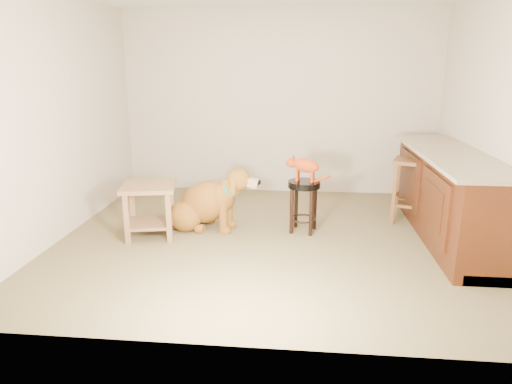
# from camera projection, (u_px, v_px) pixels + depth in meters

# --- Properties ---
(floor) EXTENTS (4.50, 4.00, 0.01)m
(floor) POSITION_uv_depth(u_px,v_px,m) (269.00, 239.00, 4.98)
(floor) COLOR brown
(floor) RESTS_ON ground
(room_shell) EXTENTS (4.54, 4.04, 2.62)m
(room_shell) POSITION_uv_depth(u_px,v_px,m) (270.00, 81.00, 4.53)
(room_shell) COLOR #BCAD97
(room_shell) RESTS_ON ground
(cabinet_run) EXTENTS (0.70, 2.56, 0.94)m
(cabinet_run) POSITION_uv_depth(u_px,v_px,m) (449.00, 197.00, 4.96)
(cabinet_run) COLOR #3E1B0B
(cabinet_run) RESTS_ON ground
(padded_stool) EXTENTS (0.36, 0.36, 0.59)m
(padded_stool) POSITION_uv_depth(u_px,v_px,m) (304.00, 196.00, 5.09)
(padded_stool) COLOR black
(padded_stool) RESTS_ON ground
(wood_stool) EXTENTS (0.51, 0.51, 0.76)m
(wood_stool) POSITION_uv_depth(u_px,v_px,m) (410.00, 190.00, 5.43)
(wood_stool) COLOR brown
(wood_stool) RESTS_ON ground
(side_table) EXTENTS (0.67, 0.67, 0.59)m
(side_table) POSITION_uv_depth(u_px,v_px,m) (150.00, 202.00, 4.97)
(side_table) COLOR brown
(side_table) RESTS_ON ground
(golden_retriever) EXTENTS (1.22, 0.66, 0.79)m
(golden_retriever) POSITION_uv_depth(u_px,v_px,m) (206.00, 204.00, 5.23)
(golden_retriever) COLOR brown
(golden_retriever) RESTS_ON ground
(tabby_kitten) EXTENTS (0.51, 0.21, 0.32)m
(tabby_kitten) POSITION_uv_depth(u_px,v_px,m) (304.00, 166.00, 5.00)
(tabby_kitten) COLOR #91300E
(tabby_kitten) RESTS_ON padded_stool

